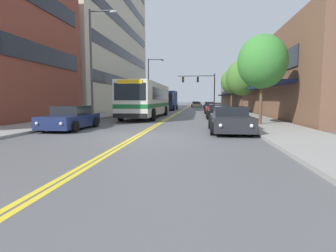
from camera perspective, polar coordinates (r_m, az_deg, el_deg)
ground_plane at (r=48.68m, az=3.69°, el=3.78°), size 240.00×240.00×0.00m
sidewalk_left at (r=49.62m, az=-4.61°, el=3.89°), size 3.32×106.00×0.13m
sidewalk_right at (r=48.78m, az=12.13°, el=3.75°), size 3.32×106.00×0.13m
centre_line at (r=48.68m, az=3.69°, el=3.78°), size 0.34×106.00×0.01m
office_tower_left at (r=46.76m, az=-16.74°, el=19.76°), size 12.08×30.22×26.34m
storefront_row_right at (r=49.66m, az=19.06°, el=7.75°), size 9.10×68.00×7.34m
city_bus at (r=24.93m, az=-4.49°, el=5.97°), size 2.92×12.31×3.14m
car_white_parked_left_near at (r=39.66m, az=-3.42°, el=4.29°), size 2.14×4.81×1.41m
car_navy_parked_left_mid at (r=15.80m, az=-20.42°, el=1.52°), size 2.06×4.38×1.32m
car_charcoal_parked_right_foreground at (r=14.03m, az=13.35°, el=1.29°), size 2.14×4.77×1.33m
car_red_parked_right_mid at (r=32.33m, az=9.86°, el=3.80°), size 2.15×4.67×1.30m
car_black_parked_right_far at (r=23.98m, az=10.83°, el=3.05°), size 2.08×4.44×1.25m
car_slate_blue_parked_right_end at (r=47.04m, az=8.98°, el=4.39°), size 1.97×4.32×1.29m
car_champagne_moving_lead at (r=58.69m, az=6.31°, el=4.64°), size 2.15×4.20×1.19m
car_beige_moving_second at (r=64.95m, az=6.05°, el=4.76°), size 2.09×4.25×1.22m
box_truck at (r=42.41m, az=0.01°, el=5.66°), size 2.64×7.67×3.06m
traffic_signal_mast at (r=45.74m, az=7.26°, el=9.06°), size 6.40×0.38×6.07m
street_lamp_left_near at (r=20.92m, az=-15.69°, el=14.36°), size 2.15×0.28×8.28m
street_lamp_left_far at (r=41.85m, az=-3.76°, el=10.03°), size 2.59×0.28×8.03m
street_tree_right_near at (r=17.75m, az=19.83°, el=12.99°), size 3.03×3.03×5.56m
street_tree_right_mid at (r=31.50m, az=15.85°, el=10.07°), size 3.71×3.71×6.07m
street_tree_right_far at (r=42.74m, az=13.73°, el=9.40°), size 3.43×3.43×6.27m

